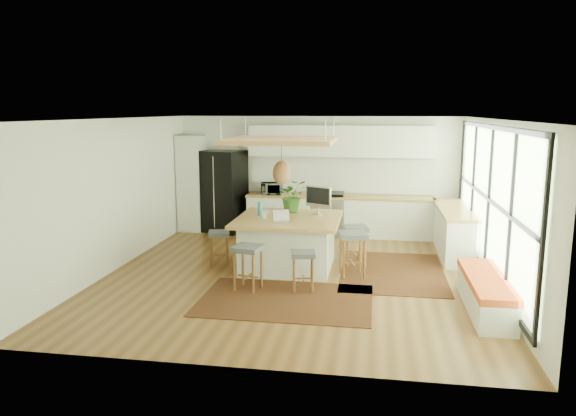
% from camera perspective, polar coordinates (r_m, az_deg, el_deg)
% --- Properties ---
extents(floor, '(7.00, 7.00, 0.00)m').
position_cam_1_polar(floor, '(9.53, 0.71, -7.09)').
color(floor, brown).
rests_on(floor, ground).
extents(ceiling, '(7.00, 7.00, 0.00)m').
position_cam_1_polar(ceiling, '(9.09, 0.75, 9.36)').
color(ceiling, white).
rests_on(ceiling, ground).
extents(wall_back, '(6.50, 0.00, 6.50)m').
position_cam_1_polar(wall_back, '(12.65, 3.07, 3.50)').
color(wall_back, white).
rests_on(wall_back, ground).
extents(wall_front, '(6.50, 0.00, 6.50)m').
position_cam_1_polar(wall_front, '(5.85, -4.34, -4.59)').
color(wall_front, white).
rests_on(wall_front, ground).
extents(wall_left, '(0.00, 7.00, 7.00)m').
position_cam_1_polar(wall_left, '(10.21, -17.63, 1.37)').
color(wall_left, white).
rests_on(wall_left, ground).
extents(wall_right, '(0.00, 7.00, 7.00)m').
position_cam_1_polar(wall_right, '(9.32, 20.91, 0.36)').
color(wall_right, white).
rests_on(wall_right, ground).
extents(window_wall, '(0.10, 6.20, 2.60)m').
position_cam_1_polar(window_wall, '(9.30, 20.75, 0.67)').
color(window_wall, black).
rests_on(window_wall, wall_right).
extents(pantry, '(0.55, 0.60, 2.25)m').
position_cam_1_polar(pantry, '(13.02, -10.12, 2.55)').
color(pantry, white).
rests_on(pantry, floor).
extents(back_counter_base, '(4.20, 0.60, 0.88)m').
position_cam_1_polar(back_counter_base, '(12.44, 5.39, -0.90)').
color(back_counter_base, white).
rests_on(back_counter_base, floor).
extents(back_counter_top, '(4.24, 0.64, 0.05)m').
position_cam_1_polar(back_counter_top, '(12.35, 5.43, 1.19)').
color(back_counter_top, '#A8793B').
rests_on(back_counter_top, back_counter_base).
extents(backsplash, '(4.20, 0.02, 0.80)m').
position_cam_1_polar(backsplash, '(12.59, 5.55, 3.43)').
color(backsplash, white).
rests_on(backsplash, wall_back).
extents(upper_cabinets, '(4.20, 0.34, 0.70)m').
position_cam_1_polar(upper_cabinets, '(12.36, 5.57, 7.02)').
color(upper_cabinets, white).
rests_on(upper_cabinets, wall_back).
extents(range, '(0.76, 0.62, 1.00)m').
position_cam_1_polar(range, '(12.44, 4.25, -0.60)').
color(range, '#A5A5AA').
rests_on(range, floor).
extents(right_counter_base, '(0.60, 2.50, 0.88)m').
position_cam_1_polar(right_counter_base, '(11.37, 17.04, -2.39)').
color(right_counter_base, white).
rests_on(right_counter_base, floor).
extents(right_counter_top, '(0.64, 2.54, 0.05)m').
position_cam_1_polar(right_counter_top, '(11.28, 17.17, -0.11)').
color(right_counter_top, '#A8793B').
rests_on(right_counter_top, right_counter_base).
extents(window_bench, '(0.52, 2.00, 0.50)m').
position_cam_1_polar(window_bench, '(8.37, 20.04, -8.43)').
color(window_bench, white).
rests_on(window_bench, floor).
extents(ceiling_panel, '(1.86, 1.86, 0.80)m').
position_cam_1_polar(ceiling_panel, '(9.57, -0.69, 5.52)').
color(ceiling_panel, '#A8793B').
rests_on(ceiling_panel, ceiling).
extents(rug_near, '(2.60, 1.80, 0.01)m').
position_cam_1_polar(rug_near, '(8.34, -0.25, -9.65)').
color(rug_near, black).
rests_on(rug_near, floor).
extents(rug_right, '(1.80, 2.60, 0.01)m').
position_cam_1_polar(rug_right, '(9.89, 10.94, -6.59)').
color(rug_right, black).
rests_on(rug_right, floor).
extents(fridge, '(1.13, 0.99, 1.91)m').
position_cam_1_polar(fridge, '(12.83, -6.83, 1.62)').
color(fridge, black).
rests_on(fridge, floor).
extents(island, '(1.85, 1.85, 0.93)m').
position_cam_1_polar(island, '(9.88, 0.04, -3.66)').
color(island, '#A8793B').
rests_on(island, floor).
extents(stool_near_left, '(0.51, 0.51, 0.73)m').
position_cam_1_polar(stool_near_left, '(8.71, -4.24, -6.37)').
color(stool_near_left, '#474A4F').
rests_on(stool_near_left, floor).
extents(stool_near_right, '(0.43, 0.43, 0.64)m').
position_cam_1_polar(stool_near_right, '(8.67, 1.60, -6.42)').
color(stool_near_right, '#474A4F').
rests_on(stool_near_right, floor).
extents(stool_right_front, '(0.55, 0.55, 0.77)m').
position_cam_1_polar(stool_right_front, '(9.46, 6.78, -5.05)').
color(stool_right_front, '#474A4F').
rests_on(stool_right_front, floor).
extents(stool_right_back, '(0.54, 0.54, 0.74)m').
position_cam_1_polar(stool_right_back, '(10.12, 7.02, -4.04)').
color(stool_right_back, '#474A4F').
rests_on(stool_right_back, floor).
extents(stool_left_side, '(0.46, 0.46, 0.64)m').
position_cam_1_polar(stool_left_side, '(10.11, -7.25, -4.05)').
color(stool_left_side, '#474A4F').
rests_on(stool_left_side, floor).
extents(laptop, '(0.37, 0.38, 0.21)m').
position_cam_1_polar(laptop, '(9.39, -0.62, -0.74)').
color(laptop, '#A5A5AA').
rests_on(laptop, island).
extents(monitor, '(0.60, 0.45, 0.53)m').
position_cam_1_polar(monitor, '(10.09, 3.20, 0.83)').
color(monitor, '#A5A5AA').
rests_on(monitor, island).
extents(microwave, '(0.52, 0.33, 0.33)m').
position_cam_1_polar(microwave, '(12.49, -1.71, 2.21)').
color(microwave, '#A5A5AA').
rests_on(microwave, back_counter_top).
extents(island_plant, '(0.72, 0.76, 0.48)m').
position_cam_1_polar(island_plant, '(10.35, 0.46, 0.96)').
color(island_plant, '#1E4C19').
rests_on(island_plant, island).
extents(island_bowl, '(0.23, 0.23, 0.05)m').
position_cam_1_polar(island_bowl, '(10.19, -2.43, -0.41)').
color(island_bowl, white).
rests_on(island_bowl, island).
extents(island_bottle_0, '(0.07, 0.07, 0.19)m').
position_cam_1_polar(island_bottle_0, '(9.95, -2.99, -0.27)').
color(island_bottle_0, teal).
rests_on(island_bottle_0, island).
extents(island_bottle_1, '(0.07, 0.07, 0.19)m').
position_cam_1_polar(island_bottle_1, '(9.68, -2.44, -0.56)').
color(island_bottle_1, white).
rests_on(island_bottle_1, island).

